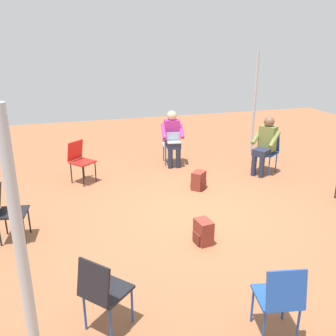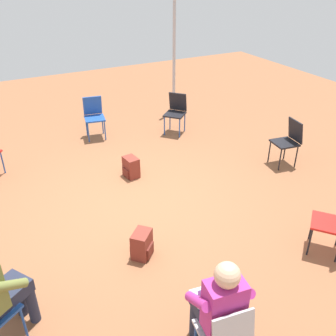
% 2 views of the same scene
% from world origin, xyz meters
% --- Properties ---
extents(ground_plane, '(15.86, 15.86, 0.00)m').
position_xyz_m(ground_plane, '(0.00, 0.00, 0.00)').
color(ground_plane, brown).
extents(chair_east, '(0.49, 0.45, 0.85)m').
position_xyz_m(chair_east, '(2.90, -0.06, 0.50)').
color(chair_east, black).
rests_on(chair_east, ground).
extents(chair_south, '(0.45, 0.48, 0.85)m').
position_xyz_m(chair_south, '(-0.40, -2.82, 0.50)').
color(chair_south, '#B7B7BC').
rests_on(chair_south, ground).
extents(chair_north, '(0.47, 0.50, 0.85)m').
position_xyz_m(chair_north, '(0.18, 2.71, 0.50)').
color(chair_north, '#1E4799').
rests_on(chair_north, ground).
extents(chair_southeast, '(0.58, 0.59, 0.85)m').
position_xyz_m(chair_southeast, '(1.74, -2.12, 0.50)').
color(chair_southeast, red).
rests_on(chair_southeast, ground).
extents(chair_northeast, '(0.59, 0.58, 0.85)m').
position_xyz_m(chair_northeast, '(1.79, 2.13, 0.50)').
color(chair_northeast, black).
rests_on(chair_northeast, ground).
extents(person_with_laptop, '(0.54, 0.56, 1.24)m').
position_xyz_m(person_with_laptop, '(-0.38, -2.65, 0.69)').
color(person_with_laptop, '#23283D').
rests_on(person_with_laptop, ground).
extents(backpack_near_laptop_user, '(0.34, 0.34, 0.36)m').
position_xyz_m(backpack_near_laptop_user, '(-0.43, -1.08, 0.16)').
color(backpack_near_laptop_user, maroon).
rests_on(backpack_near_laptop_user, ground).
extents(backpack_by_empty_chair, '(0.27, 0.30, 0.36)m').
position_xyz_m(backpack_by_empty_chair, '(0.21, 0.82, 0.16)').
color(backpack_by_empty_chair, maroon).
rests_on(backpack_by_empty_chair, ground).
extents(tent_pole_near, '(0.07, 0.07, 2.54)m').
position_xyz_m(tent_pole_near, '(2.32, 3.22, 1.27)').
color(tent_pole_near, '#B2B2B7').
rests_on(tent_pole_near, ground).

